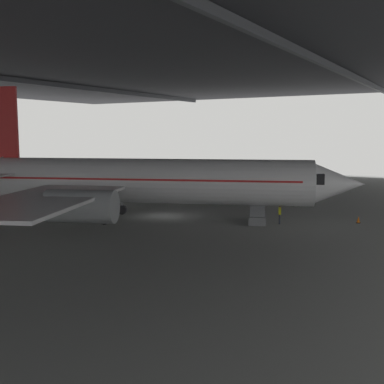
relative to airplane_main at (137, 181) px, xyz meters
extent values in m
plane|color=slate|center=(2.49, -1.18, -3.60)|extent=(110.00, 110.00, 0.00)
cube|color=#38383D|center=(2.49, 12.57, 12.64)|extent=(121.00, 99.00, 1.20)
cube|color=#4C4F54|center=(2.49, -12.18, 11.64)|extent=(115.50, 0.50, 0.70)
cylinder|color=white|center=(0.24, -0.59, 0.02)|extent=(14.98, 29.46, 4.04)
cone|color=white|center=(6.53, -16.26, 0.02)|extent=(5.48, 5.98, 3.96)
cube|color=black|center=(5.58, -13.89, 0.53)|extent=(4.24, 3.91, 0.89)
cube|color=white|center=(-2.07, 12.73, 0.63)|extent=(6.00, 4.99, 0.16)
cube|color=white|center=(8.14, 7.84, -0.38)|extent=(18.42, 13.12, 0.24)
cylinder|color=#9EA3A8|center=(7.07, 5.04, -1.09)|extent=(4.28, 5.81, 2.51)
cube|color=white|center=(-11.30, 0.03, -0.38)|extent=(18.42, 13.12, 0.24)
cylinder|color=#9EA3A8|center=(-8.59, -1.25, -1.09)|extent=(4.28, 5.81, 2.51)
cube|color=red|center=(0.24, -0.59, 0.33)|extent=(14.23, 27.44, 0.16)
cylinder|color=#9EA3A8|center=(4.00, -9.97, -2.35)|extent=(0.20, 0.20, 1.15)
cylinder|color=black|center=(4.00, -9.97, -3.15)|extent=(0.61, 0.95, 0.90)
cylinder|color=#9EA3A8|center=(1.57, 3.11, -2.35)|extent=(0.20, 0.20, 1.15)
cylinder|color=black|center=(1.57, 3.11, -3.15)|extent=(0.61, 0.95, 0.90)
cylinder|color=#9EA3A8|center=(-3.29, 1.16, -2.35)|extent=(0.20, 0.20, 1.15)
cylinder|color=black|center=(-3.29, 1.16, -3.15)|extent=(0.61, 0.95, 0.90)
cube|color=slate|center=(4.63, -9.91, -3.25)|extent=(4.27, 2.88, 0.70)
cube|color=slate|center=(4.63, -9.91, -1.34)|extent=(3.93, 2.59, 3.21)
cube|color=slate|center=(6.32, -9.24, 0.23)|extent=(1.51, 1.62, 0.12)
cylinder|color=black|center=(6.10, -8.68, 0.73)|extent=(0.06, 0.06, 1.00)
cylinder|color=black|center=(6.54, -9.79, 0.73)|extent=(0.06, 0.06, 1.00)
cylinder|color=black|center=(5.89, -8.65, -3.45)|extent=(0.32, 0.22, 0.30)
cylinder|color=black|center=(6.41, -9.95, -3.45)|extent=(0.32, 0.22, 0.30)
cylinder|color=black|center=(2.86, -9.87, -3.45)|extent=(0.32, 0.22, 0.30)
cylinder|color=black|center=(3.38, -11.17, -3.45)|extent=(0.32, 0.22, 0.30)
cylinder|color=#232838|center=(4.75, -11.95, -3.17)|extent=(0.14, 0.14, 0.86)
cylinder|color=#232838|center=(4.58, -12.00, -3.17)|extent=(0.14, 0.14, 0.86)
cube|color=yellow|center=(4.66, -11.98, -2.44)|extent=(0.41, 0.32, 0.61)
cylinder|color=yellow|center=(4.88, -11.90, -2.41)|extent=(0.09, 0.09, 0.58)
cylinder|color=yellow|center=(4.44, -12.05, -2.41)|extent=(0.09, 0.09, 0.58)
sphere|color=brown|center=(4.66, -11.98, -2.00)|extent=(0.23, 0.23, 0.23)
cube|color=black|center=(8.71, -17.83, -3.58)|extent=(0.36, 0.36, 0.04)
cone|color=orange|center=(8.71, -17.83, -3.28)|extent=(0.30, 0.30, 0.56)
camera|label=1|loc=(-34.46, -26.18, 4.33)|focal=44.33mm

